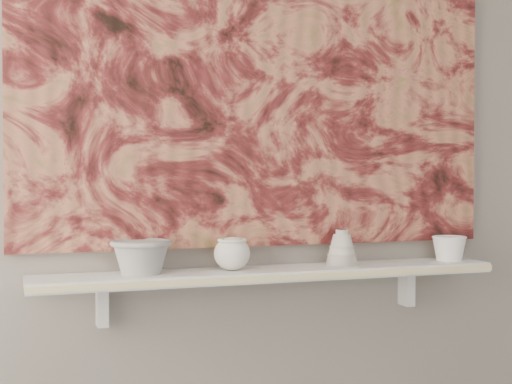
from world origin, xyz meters
name	(u,v)px	position (x,y,z in m)	size (l,w,h in m)	color
wall_back	(262,128)	(0.00, 1.60, 1.35)	(3.60, 3.60, 0.00)	gray
shelf	(273,273)	(0.00, 1.51, 0.92)	(1.40, 0.18, 0.03)	silver
shelf_stripe	(284,278)	(0.00, 1.41, 0.92)	(1.40, 0.01, 0.02)	beige
bracket_left	(102,305)	(-0.49, 1.57, 0.84)	(0.03, 0.06, 0.12)	silver
bracket_right	(406,287)	(0.49, 1.57, 0.84)	(0.03, 0.06, 0.12)	silver
painting	(264,65)	(0.00, 1.59, 1.54)	(1.50, 0.03, 1.10)	maroon
house_motif	(396,167)	(0.45, 1.57, 1.23)	(0.09, 0.00, 0.08)	black
bowl_grey	(141,257)	(-0.39, 1.51, 0.98)	(0.17, 0.17, 0.10)	#9E9E9B
cup_cream	(232,254)	(-0.13, 1.51, 0.98)	(0.11, 0.11, 0.10)	silver
bell_vessel	(342,247)	(0.22, 1.51, 0.98)	(0.10, 0.10, 0.11)	beige
bowl_white	(449,248)	(0.61, 1.51, 0.97)	(0.11, 0.11, 0.08)	white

